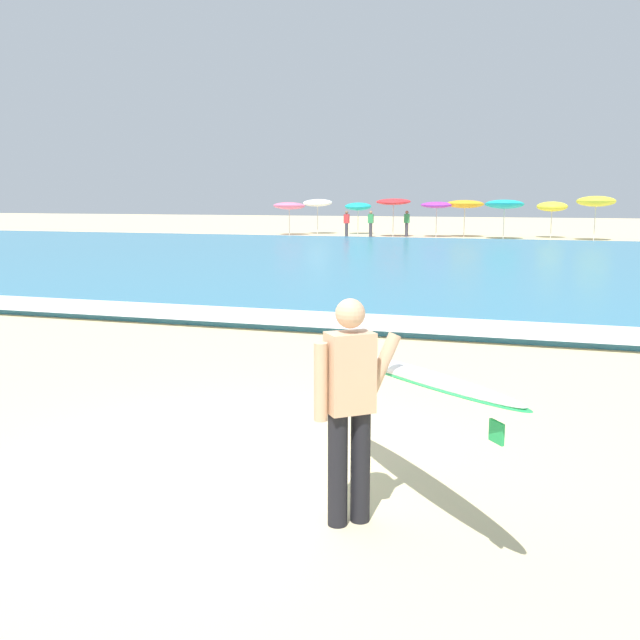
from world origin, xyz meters
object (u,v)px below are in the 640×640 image
at_px(beach_umbrella_0, 289,206).
at_px(beachgoer_near_row_left, 407,223).
at_px(beach_umbrella_1, 318,203).
at_px(beach_umbrella_2, 358,207).
at_px(beachgoer_near_row_mid, 371,223).
at_px(beach_umbrella_5, 465,204).
at_px(beach_umbrella_4, 437,205).
at_px(beach_umbrella_3, 393,202).
at_px(beach_umbrella_6, 505,204).
at_px(surfer_with_board, 381,388).
at_px(beach_umbrella_7, 552,207).
at_px(beachgoer_near_row_right, 347,223).
at_px(beach_umbrella_8, 596,201).

distance_m(beach_umbrella_0, beachgoer_near_row_left, 7.61).
height_order(beach_umbrella_1, beach_umbrella_2, beach_umbrella_1).
bearing_deg(beach_umbrella_2, beachgoer_near_row_mid, -63.24).
height_order(beach_umbrella_0, beach_umbrella_5, beach_umbrella_5).
distance_m(beach_umbrella_2, beachgoer_near_row_mid, 3.63).
distance_m(beach_umbrella_2, beach_umbrella_4, 5.72).
bearing_deg(beach_umbrella_2, beachgoer_near_row_left, -30.55).
height_order(beach_umbrella_4, beachgoer_near_row_left, beach_umbrella_4).
height_order(beach_umbrella_3, beach_umbrella_5, beach_umbrella_3).
bearing_deg(beach_umbrella_6, beach_umbrella_4, 166.68).
distance_m(beach_umbrella_1, beach_umbrella_5, 9.65).
distance_m(surfer_with_board, beach_umbrella_7, 39.42).
bearing_deg(beach_umbrella_3, beach_umbrella_5, 12.72).
height_order(beach_umbrella_1, beachgoer_near_row_right, beach_umbrella_1).
relative_size(beach_umbrella_6, beach_umbrella_7, 1.08).
height_order(surfer_with_board, beach_umbrella_7, beach_umbrella_7).
bearing_deg(beach_umbrella_1, beach_umbrella_2, 11.10).
relative_size(beach_umbrella_4, beachgoer_near_row_right, 1.35).
relative_size(beach_umbrella_4, beachgoer_near_row_left, 1.35).
xyz_separation_m(beach_umbrella_2, beach_umbrella_3, (2.80, -2.31, 0.33)).
height_order(beach_umbrella_6, beach_umbrella_7, beach_umbrella_6).
relative_size(beach_umbrella_2, beach_umbrella_5, 0.91).
distance_m(beach_umbrella_6, beachgoer_near_row_left, 5.95).
distance_m(beach_umbrella_1, beachgoer_near_row_right, 4.46).
height_order(beach_umbrella_2, beachgoer_near_row_mid, beach_umbrella_2).
bearing_deg(beachgoer_near_row_mid, beach_umbrella_0, 172.01).
bearing_deg(surfer_with_board, beach_umbrella_2, 104.32).
distance_m(beach_umbrella_8, beachgoer_near_row_mid, 12.81).
distance_m(beach_umbrella_5, beachgoer_near_row_left, 3.66).
bearing_deg(beach_umbrella_0, beach_umbrella_5, 5.23).
bearing_deg(beach_umbrella_7, beachgoer_near_row_right, -166.22).
bearing_deg(beach_umbrella_3, beach_umbrella_7, 8.98).
xyz_separation_m(beach_umbrella_2, beachgoer_near_row_left, (3.61, -2.13, -0.94)).
relative_size(beach_umbrella_2, beach_umbrella_3, 0.88).
bearing_deg(beach_umbrella_6, beach_umbrella_0, 177.80).
xyz_separation_m(surfer_with_board, beach_umbrella_1, (-12.88, 39.70, 0.98)).
relative_size(beach_umbrella_1, beach_umbrella_5, 1.02).
xyz_separation_m(beach_umbrella_4, beachgoer_near_row_left, (-1.77, -0.21, -1.08)).
distance_m(surfer_with_board, beach_umbrella_1, 41.75).
height_order(beach_umbrella_1, beach_umbrella_8, beach_umbrella_8).
height_order(beach_umbrella_4, beach_umbrella_8, beach_umbrella_8).
bearing_deg(beachgoer_near_row_mid, beach_umbrella_3, 34.18).
bearing_deg(surfer_with_board, beachgoer_near_row_right, 105.39).
distance_m(surfer_with_board, beach_umbrella_5, 39.00).
relative_size(beach_umbrella_0, beach_umbrella_4, 0.99).
xyz_separation_m(beach_umbrella_7, beachgoer_near_row_right, (-11.81, -2.90, -1.00)).
xyz_separation_m(beach_umbrella_3, beach_umbrella_7, (9.24, 1.46, -0.27)).
height_order(beach_umbrella_2, beach_umbrella_3, beach_umbrella_3).
height_order(beach_umbrella_1, beach_umbrella_6, beach_umbrella_6).
xyz_separation_m(beach_umbrella_2, beachgoer_near_row_mid, (1.58, -3.13, -0.94)).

